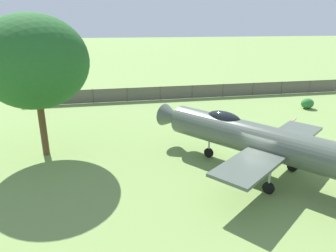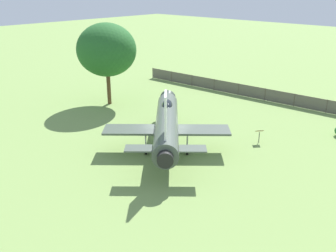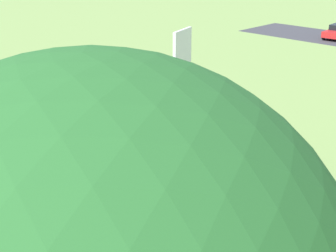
% 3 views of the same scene
% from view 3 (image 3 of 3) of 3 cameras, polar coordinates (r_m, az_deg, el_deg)
% --- Properties ---
extents(ground_plane, '(200.00, 200.00, 0.00)m').
position_cam_3_polar(ground_plane, '(20.13, -3.78, -6.48)').
color(ground_plane, '#75934C').
extents(display_jet, '(11.67, 11.09, 5.81)m').
position_cam_3_polar(display_jet, '(18.95, -4.49, -1.48)').
color(display_jet, '#4C564C').
rests_on(display_jet, ground_plane).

